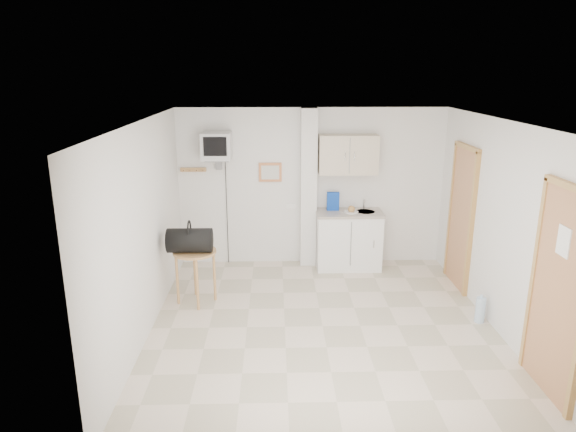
{
  "coord_description": "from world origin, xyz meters",
  "views": [
    {
      "loc": [
        -0.58,
        -5.7,
        3.06
      ],
      "look_at": [
        -0.41,
        0.6,
        1.25
      ],
      "focal_mm": 32.0,
      "sensor_mm": 36.0,
      "label": 1
    }
  ],
  "objects_px": {
    "crt_television": "(217,147)",
    "duffel_bag": "(190,240)",
    "round_table": "(195,259)",
    "water_bottle": "(480,310)"
  },
  "relations": [
    {
      "from": "round_table",
      "to": "water_bottle",
      "type": "bearing_deg",
      "value": -10.46
    },
    {
      "from": "round_table",
      "to": "duffel_bag",
      "type": "bearing_deg",
      "value": -139.14
    },
    {
      "from": "crt_television",
      "to": "duffel_bag",
      "type": "xyz_separation_m",
      "value": [
        -0.25,
        -1.32,
        -1.03
      ]
    },
    {
      "from": "round_table",
      "to": "water_bottle",
      "type": "xyz_separation_m",
      "value": [
        3.63,
        -0.67,
        -0.46
      ]
    },
    {
      "from": "crt_television",
      "to": "water_bottle",
      "type": "xyz_separation_m",
      "value": [
        3.43,
        -1.95,
        -1.77
      ]
    },
    {
      "from": "crt_television",
      "to": "round_table",
      "type": "relative_size",
      "value": 2.91
    },
    {
      "from": "crt_television",
      "to": "duffel_bag",
      "type": "distance_m",
      "value": 1.7
    },
    {
      "from": "round_table",
      "to": "duffel_bag",
      "type": "height_order",
      "value": "duffel_bag"
    },
    {
      "from": "duffel_bag",
      "to": "round_table",
      "type": "bearing_deg",
      "value": 40.7
    },
    {
      "from": "duffel_bag",
      "to": "water_bottle",
      "type": "xyz_separation_m",
      "value": [
        3.68,
        -0.63,
        -0.74
      ]
    }
  ]
}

